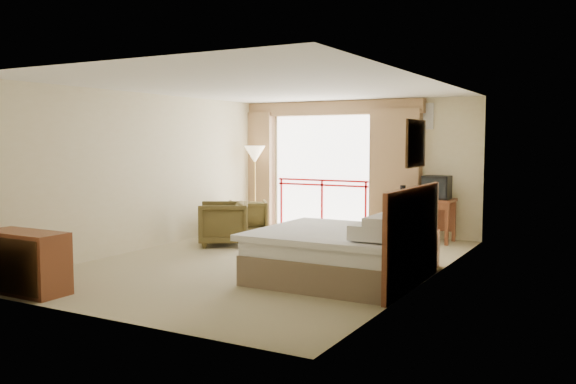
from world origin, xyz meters
The scene contains 29 objects.
floor centered at (0.00, 0.00, 0.00)m, with size 7.00×7.00×0.00m, color #9A8E66.
ceiling centered at (0.00, 0.00, 2.70)m, with size 7.00×7.00×0.00m, color white.
wall_back centered at (0.00, 3.50, 1.35)m, with size 5.00×5.00×0.00m, color beige.
wall_front centered at (0.00, -3.50, 1.35)m, with size 5.00×5.00×0.00m, color beige.
wall_left centered at (-2.50, 0.00, 1.35)m, with size 7.00×7.00×0.00m, color beige.
wall_right centered at (2.50, 0.00, 1.35)m, with size 7.00×7.00×0.00m, color beige.
balcony_door centered at (-0.80, 3.48, 1.20)m, with size 2.40×2.40×0.00m, color white.
balcony_railing centered at (-0.80, 3.46, 0.81)m, with size 2.09×0.03×1.02m.
curtain_left centered at (-2.45, 3.35, 1.25)m, with size 1.00×0.26×2.50m, color #896748.
curtain_right centered at (0.85, 3.35, 1.25)m, with size 1.00×0.26×2.50m, color #896748.
valance centered at (-0.80, 3.38, 2.55)m, with size 4.40×0.22×0.28m, color #896748.
hvac_vent centered at (1.30, 3.47, 2.35)m, with size 0.50×0.04×0.50m, color silver.
bed centered at (1.50, -0.60, 0.38)m, with size 2.13×2.06×0.97m.
headboard centered at (2.46, -0.60, 0.65)m, with size 0.06×2.10×1.30m, color #5D2917.
framed_art centered at (2.47, -0.60, 1.85)m, with size 0.04×0.72×0.60m.
nightstand centered at (2.22, 0.68, 0.28)m, with size 0.39×0.47×0.56m, color #5D2917.
table_lamp centered at (2.22, 0.73, 1.01)m, with size 0.32×0.32×0.57m.
phone centered at (2.17, 0.53, 0.60)m, with size 0.18×0.14×0.08m, color black.
desk centered at (1.45, 3.10, 0.63)m, with size 1.24×0.60×0.81m.
tv centered at (1.75, 3.04, 1.02)m, with size 0.48×0.38×0.44m.
coffee_maker centered at (1.10, 3.05, 0.92)m, with size 0.11×0.11×0.23m, color black.
cup centered at (1.25, 3.00, 0.86)m, with size 0.08×0.08×0.11m, color white.
wastebasket centered at (0.90, 2.57, 0.17)m, with size 0.27×0.27×0.33m, color black.
armchair_far centered at (-1.81, 2.14, 0.00)m, with size 0.74×0.76×0.69m, color #473A19.
armchair_near centered at (-1.52, 0.87, 0.00)m, with size 0.84×0.87×0.79m, color #473A19.
side_table centered at (-1.79, 1.54, 0.38)m, with size 0.51×0.51×0.56m.
book centered at (-1.79, 1.54, 0.56)m, with size 0.17×0.23×0.02m, color white.
floor_lamp centered at (-2.14, 2.93, 1.53)m, with size 0.45×0.45×1.77m.
dresser centered at (-1.66, -3.17, 0.38)m, with size 1.15×0.49×0.77m.
Camera 1 is at (4.80, -8.08, 1.89)m, focal length 38.00 mm.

